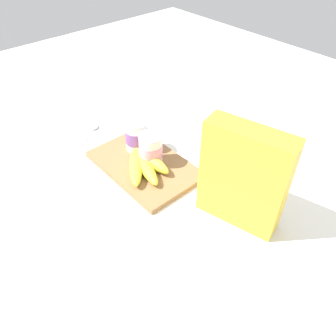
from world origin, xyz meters
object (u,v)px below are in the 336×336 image
Objects in this scene: banana_bunch at (144,164)px; yogurt_cup_front at (137,135)px; cereal_box at (243,178)px; spoon at (91,132)px; cutting_board at (144,165)px; yogurt_cup_back at (151,150)px.

yogurt_cup_front is at bearing 152.22° from banana_bunch.
cereal_box is at bearing 14.41° from banana_bunch.
yogurt_cup_front is at bearing 16.86° from spoon.
yogurt_cup_back is at bearing 57.55° from cutting_board.
yogurt_cup_front reaches higher than spoon.
cereal_box is 0.31m from banana_bunch.
cereal_box is (0.31, 0.06, 0.13)m from cutting_board.
spoon is at bearing -174.64° from cutting_board.
yogurt_cup_back is at bearing 8.92° from spoon.
banana_bunch is at bearing 1.48° from spoon.
cereal_box is at bearing 7.26° from yogurt_cup_back.
banana_bunch is (0.10, -0.05, -0.03)m from yogurt_cup_front.
banana_bunch is at bearing -38.04° from cutting_board.
spoon is at bearing -163.14° from yogurt_cup_front.
yogurt_cup_front is (-0.38, -0.02, -0.07)m from cereal_box.
yogurt_cup_front is 0.82× the size of spoon.
cereal_box reaches higher than yogurt_cup_back.
cutting_board is at bearing 5.36° from spoon.
yogurt_cup_back is (0.01, 0.02, 0.06)m from cutting_board.
yogurt_cup_front is at bearing 170.34° from yogurt_cup_back.
banana_bunch is at bearing -73.81° from yogurt_cup_back.
yogurt_cup_front reaches higher than cutting_board.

